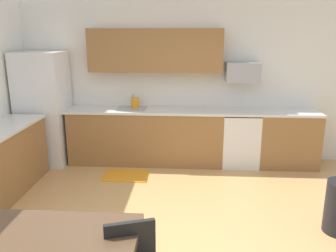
# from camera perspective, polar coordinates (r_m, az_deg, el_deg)

# --- Properties ---
(ground_plane) EXTENTS (12.00, 12.00, 0.00)m
(ground_plane) POSITION_cam_1_polar(r_m,az_deg,el_deg) (4.06, -0.93, -17.57)
(ground_plane) COLOR tan
(wall_back) EXTENTS (5.80, 0.10, 2.70)m
(wall_back) POSITION_cam_1_polar(r_m,az_deg,el_deg) (6.12, 0.98, 7.18)
(wall_back) COLOR white
(wall_back) RESTS_ON ground
(cabinet_run_back) EXTENTS (2.58, 0.60, 0.90)m
(cabinet_run_back) POSITION_cam_1_polar(r_m,az_deg,el_deg) (6.01, -3.59, -1.79)
(cabinet_run_back) COLOR olive
(cabinet_run_back) RESTS_ON ground
(cabinet_run_back_right) EXTENTS (0.97, 0.60, 0.90)m
(cabinet_run_back_right) POSITION_cam_1_polar(r_m,az_deg,el_deg) (6.19, 18.82, -2.10)
(cabinet_run_back_right) COLOR olive
(cabinet_run_back_right) RESTS_ON ground
(countertop_back) EXTENTS (4.80, 0.64, 0.04)m
(countertop_back) POSITION_cam_1_polar(r_m,az_deg,el_deg) (5.85, 0.80, 2.53)
(countertop_back) COLOR silver
(countertop_back) RESTS_ON cabinet_run_back
(upper_cabinets_back) EXTENTS (2.20, 0.34, 0.70)m
(upper_cabinets_back) POSITION_cam_1_polar(r_m,az_deg,el_deg) (5.87, -2.09, 12.23)
(upper_cabinets_back) COLOR olive
(refrigerator) EXTENTS (0.76, 0.70, 1.88)m
(refrigerator) POSITION_cam_1_polar(r_m,az_deg,el_deg) (6.26, -19.60, 2.70)
(refrigerator) COLOR white
(refrigerator) RESTS_ON ground
(oven_range) EXTENTS (0.60, 0.60, 0.91)m
(oven_range) POSITION_cam_1_polar(r_m,az_deg,el_deg) (6.02, 11.61, -1.99)
(oven_range) COLOR white
(oven_range) RESTS_ON ground
(microwave) EXTENTS (0.54, 0.36, 0.32)m
(microwave) POSITION_cam_1_polar(r_m,az_deg,el_deg) (5.90, 12.05, 8.58)
(microwave) COLOR #9EA0A5
(sink_basin) EXTENTS (0.48, 0.40, 0.14)m
(sink_basin) POSITION_cam_1_polar(r_m,az_deg,el_deg) (5.94, -5.96, 2.24)
(sink_basin) COLOR #A5A8AD
(sink_basin) RESTS_ON countertop_back
(sink_faucet) EXTENTS (0.02, 0.02, 0.24)m
(sink_faucet) POSITION_cam_1_polar(r_m,az_deg,el_deg) (6.08, -5.73, 4.08)
(sink_faucet) COLOR #B2B5BA
(sink_faucet) RESTS_ON countertop_back
(dining_table) EXTENTS (1.40, 0.90, 0.75)m
(dining_table) POSITION_cam_1_polar(r_m,az_deg,el_deg) (2.80, -20.43, -18.38)
(dining_table) COLOR brown
(dining_table) RESTS_ON ground
(floor_mat) EXTENTS (0.70, 0.50, 0.01)m
(floor_mat) POSITION_cam_1_polar(r_m,az_deg,el_deg) (5.59, -6.91, -8.02)
(floor_mat) COLOR orange
(floor_mat) RESTS_ON ground
(kettle) EXTENTS (0.14, 0.14, 0.20)m
(kettle) POSITION_cam_1_polar(r_m,az_deg,el_deg) (5.95, -5.37, 3.65)
(kettle) COLOR orange
(kettle) RESTS_ON countertop_back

